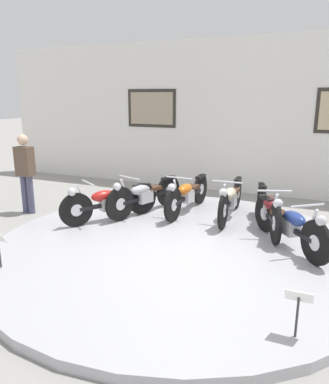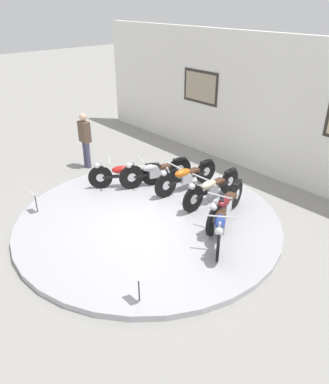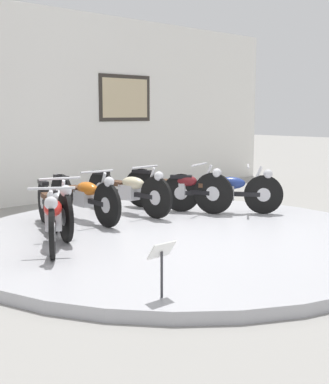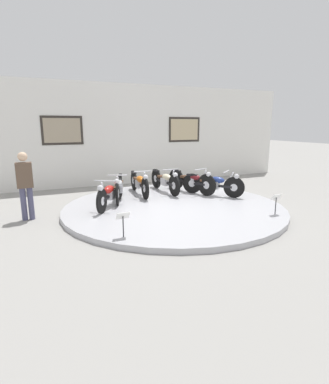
# 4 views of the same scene
# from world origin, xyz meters

# --- Properties ---
(ground_plane) EXTENTS (60.00, 60.00, 0.00)m
(ground_plane) POSITION_xyz_m (0.00, 0.00, 0.00)
(ground_plane) COLOR gray
(display_platform) EXTENTS (5.90, 5.90, 0.13)m
(display_platform) POSITION_xyz_m (0.00, 0.00, 0.06)
(display_platform) COLOR #ADADB2
(display_platform) RESTS_ON ground_plane
(back_wall) EXTENTS (14.00, 0.22, 3.78)m
(back_wall) POSITION_xyz_m (0.00, 4.20, 1.89)
(back_wall) COLOR white
(back_wall) RESTS_ON ground_plane
(motorcycle_red) EXTENTS (1.11, 1.69, 0.79)m
(motorcycle_red) POSITION_xyz_m (-1.61, 0.54, 0.50)
(motorcycle_red) COLOR black
(motorcycle_red) RESTS_ON display_platform
(motorcycle_silver) EXTENTS (0.75, 1.91, 0.80)m
(motorcycle_silver) POSITION_xyz_m (-1.20, 1.20, 0.52)
(motorcycle_silver) COLOR black
(motorcycle_silver) RESTS_ON display_platform
(motorcycle_orange) EXTENTS (0.54, 2.00, 0.80)m
(motorcycle_orange) POSITION_xyz_m (-0.44, 1.58, 0.52)
(motorcycle_orange) COLOR black
(motorcycle_orange) RESTS_ON display_platform
(motorcycle_cream) EXTENTS (0.54, 2.01, 0.81)m
(motorcycle_cream) POSITION_xyz_m (0.44, 1.58, 0.52)
(motorcycle_cream) COLOR black
(motorcycle_cream) RESTS_ON display_platform
(motorcycle_maroon) EXTENTS (0.74, 1.94, 0.81)m
(motorcycle_maroon) POSITION_xyz_m (1.20, 1.20, 0.53)
(motorcycle_maroon) COLOR black
(motorcycle_maroon) RESTS_ON display_platform
(motorcycle_blue) EXTENTS (1.28, 1.58, 0.79)m
(motorcycle_blue) POSITION_xyz_m (1.61, 0.55, 0.51)
(motorcycle_blue) COLOR black
(motorcycle_blue) RESTS_ON display_platform
(info_placard_front_left) EXTENTS (0.26, 0.11, 0.51)m
(info_placard_front_left) POSITION_xyz_m (-1.91, -1.76, 0.49)
(info_placard_front_left) COLOR #333338
(info_placard_front_left) RESTS_ON display_platform
(info_placard_front_centre) EXTENTS (0.26, 0.11, 0.51)m
(info_placard_front_centre) POSITION_xyz_m (1.91, -1.76, 0.49)
(info_placard_front_centre) COLOR #333338
(info_placard_front_centre) RESTS_ON display_platform
(visitor_standing) EXTENTS (0.36, 0.22, 1.65)m
(visitor_standing) POSITION_xyz_m (-3.63, 0.62, 0.93)
(visitor_standing) COLOR #4C4C6B
(visitor_standing) RESTS_ON ground_plane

